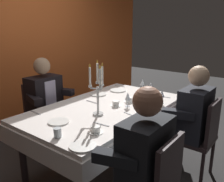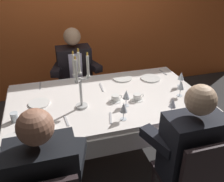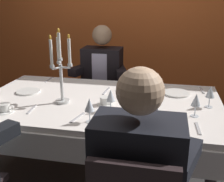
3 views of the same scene
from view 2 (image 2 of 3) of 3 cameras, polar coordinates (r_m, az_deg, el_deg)
ground_plane at (r=2.86m, az=-1.23°, el=-14.48°), size 12.00×12.00×0.00m
back_wall at (r=3.78m, az=-8.47°, el=18.93°), size 6.00×0.12×2.70m
dining_table at (r=2.48m, az=-1.37°, el=-3.87°), size 1.94×1.14×0.74m
candelabra at (r=2.16m, az=-7.46°, el=1.96°), size 0.15×0.17×0.57m
dinner_plate_0 at (r=2.41m, az=-16.69°, el=-2.76°), size 0.20×0.20×0.01m
dinner_plate_1 at (r=2.84m, az=9.04°, el=2.98°), size 0.22×0.22×0.01m
dinner_plate_2 at (r=2.00m, az=-21.94°, el=-10.69°), size 0.21×0.21×0.01m
dinner_plate_3 at (r=2.81m, az=2.45°, el=3.06°), size 0.22×0.22×0.01m
wine_glass_0 at (r=2.04m, az=2.74°, el=-3.99°), size 0.07×0.07×0.16m
wine_glass_1 at (r=2.49m, az=15.89°, el=1.27°), size 0.07×0.07×0.16m
wine_glass_2 at (r=2.16m, az=14.01°, el=-2.81°), size 0.07×0.07×0.16m
wine_glass_3 at (r=2.69m, az=15.90°, el=3.33°), size 0.07×0.07×0.16m
wine_glass_4 at (r=2.23m, az=3.37°, el=-0.92°), size 0.07×0.07×0.16m
water_tumbler_0 at (r=2.22m, az=-21.89°, el=-5.66°), size 0.07×0.07×0.08m
coffee_cup_0 at (r=2.35m, az=0.82°, el=-1.71°), size 0.13×0.12×0.06m
coffee_cup_1 at (r=2.04m, az=-15.07°, el=-8.04°), size 0.13×0.12×0.06m
coffee_cup_2 at (r=2.38m, az=5.92°, el=-1.45°), size 0.13×0.12×0.06m
fork_0 at (r=2.76m, az=-16.47°, el=1.27°), size 0.03×0.17×0.01m
spoon_1 at (r=2.41m, az=17.98°, el=-3.11°), size 0.03×0.17×0.01m
spoon_2 at (r=3.04m, az=11.83°, el=4.37°), size 0.03×0.17×0.01m
fork_3 at (r=2.12m, az=-10.66°, el=-6.78°), size 0.03×0.17×0.01m
fork_4 at (r=2.11m, az=-0.32°, el=-6.33°), size 0.06×0.17×0.01m
knife_5 at (r=2.61m, az=-2.48°, el=0.88°), size 0.03×0.19×0.01m
seated_diner_0 at (r=1.67m, az=-15.48°, el=-19.35°), size 0.63×0.48×1.24m
seated_diner_1 at (r=3.18m, az=-8.82°, el=5.59°), size 0.63×0.48×1.24m
seated_diner_2 at (r=1.91m, az=18.18°, el=-12.48°), size 0.63×0.48×1.24m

